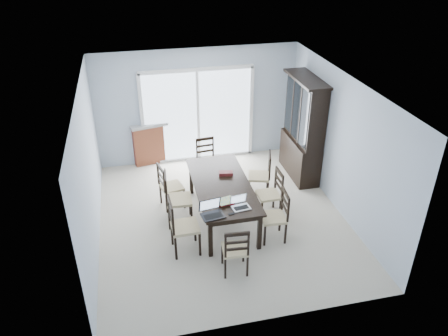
{
  "coord_description": "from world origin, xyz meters",
  "views": [
    {
      "loc": [
        -1.46,
        -6.56,
        4.87
      ],
      "look_at": [
        0.04,
        0.0,
        1.08
      ],
      "focal_mm": 35.0,
      "sensor_mm": 36.0,
      "label": 1
    }
  ],
  "objects_px": {
    "chair_end_near": "(236,247)",
    "game_box": "(226,173)",
    "chair_right_mid": "(273,188)",
    "cell_phone": "(231,214)",
    "chair_left_near": "(178,221)",
    "chair_end_far": "(206,155)",
    "dining_table": "(222,188)",
    "laptop_silver": "(241,206)",
    "chair_left_mid": "(173,193)",
    "chair_right_far": "(264,170)",
    "chair_right_near": "(279,211)",
    "china_hutch": "(303,130)",
    "chair_left_far": "(167,182)",
    "laptop_dark": "(213,213)",
    "hot_tub": "(163,128)"
  },
  "relations": [
    {
      "from": "chair_end_near",
      "to": "game_box",
      "type": "relative_size",
      "value": 4.0
    },
    {
      "from": "chair_right_mid",
      "to": "cell_phone",
      "type": "relative_size",
      "value": 10.76
    },
    {
      "from": "chair_left_near",
      "to": "chair_end_far",
      "type": "height_order",
      "value": "chair_left_near"
    },
    {
      "from": "dining_table",
      "to": "laptop_silver",
      "type": "relative_size",
      "value": 6.87
    },
    {
      "from": "chair_left_mid",
      "to": "chair_end_far",
      "type": "height_order",
      "value": "chair_left_mid"
    },
    {
      "from": "chair_left_mid",
      "to": "chair_right_far",
      "type": "height_order",
      "value": "chair_left_mid"
    },
    {
      "from": "chair_right_far",
      "to": "laptop_silver",
      "type": "relative_size",
      "value": 3.42
    },
    {
      "from": "cell_phone",
      "to": "laptop_silver",
      "type": "bearing_deg",
      "value": 27.66
    },
    {
      "from": "chair_end_near",
      "to": "cell_phone",
      "type": "xyz_separation_m",
      "value": [
        0.06,
        0.56,
        0.21
      ]
    },
    {
      "from": "chair_right_near",
      "to": "cell_phone",
      "type": "bearing_deg",
      "value": 104.81
    },
    {
      "from": "chair_end_near",
      "to": "laptop_silver",
      "type": "xyz_separation_m",
      "value": [
        0.26,
        0.69,
        0.26
      ]
    },
    {
      "from": "dining_table",
      "to": "china_hutch",
      "type": "xyz_separation_m",
      "value": [
        2.02,
        1.25,
        0.4
      ]
    },
    {
      "from": "chair_left_far",
      "to": "laptop_dark",
      "type": "bearing_deg",
      "value": 7.94
    },
    {
      "from": "chair_right_near",
      "to": "chair_right_far",
      "type": "relative_size",
      "value": 0.98
    },
    {
      "from": "chair_left_near",
      "to": "chair_end_near",
      "type": "height_order",
      "value": "chair_left_near"
    },
    {
      "from": "chair_left_far",
      "to": "chair_right_far",
      "type": "distance_m",
      "value": 1.93
    },
    {
      "from": "chair_left_mid",
      "to": "laptop_dark",
      "type": "bearing_deg",
      "value": 31.8
    },
    {
      "from": "dining_table",
      "to": "laptop_dark",
      "type": "height_order",
      "value": "laptop_dark"
    },
    {
      "from": "chair_left_near",
      "to": "chair_end_far",
      "type": "xyz_separation_m",
      "value": [
        0.9,
        2.3,
        -0.06
      ]
    },
    {
      "from": "china_hutch",
      "to": "chair_right_mid",
      "type": "relative_size",
      "value": 2.07
    },
    {
      "from": "china_hutch",
      "to": "chair_end_far",
      "type": "distance_m",
      "value": 2.1
    },
    {
      "from": "dining_table",
      "to": "cell_phone",
      "type": "height_order",
      "value": "cell_phone"
    },
    {
      "from": "chair_end_near",
      "to": "chair_left_near",
      "type": "bearing_deg",
      "value": 141.06
    },
    {
      "from": "laptop_silver",
      "to": "game_box",
      "type": "bearing_deg",
      "value": 82.06
    },
    {
      "from": "chair_end_far",
      "to": "laptop_silver",
      "type": "relative_size",
      "value": 3.34
    },
    {
      "from": "laptop_silver",
      "to": "chair_end_near",
      "type": "bearing_deg",
      "value": -118.5
    },
    {
      "from": "chair_left_near",
      "to": "chair_right_near",
      "type": "distance_m",
      "value": 1.72
    },
    {
      "from": "chair_left_mid",
      "to": "chair_right_mid",
      "type": "xyz_separation_m",
      "value": [
        1.85,
        -0.13,
        -0.07
      ]
    },
    {
      "from": "chair_right_mid",
      "to": "hot_tub",
      "type": "height_order",
      "value": "chair_right_mid"
    },
    {
      "from": "chair_left_near",
      "to": "laptop_silver",
      "type": "distance_m",
      "value": 1.06
    },
    {
      "from": "china_hutch",
      "to": "cell_phone",
      "type": "bearing_deg",
      "value": -133.45
    },
    {
      "from": "chair_end_far",
      "to": "cell_phone",
      "type": "bearing_deg",
      "value": 82.74
    },
    {
      "from": "dining_table",
      "to": "game_box",
      "type": "bearing_deg",
      "value": 65.14
    },
    {
      "from": "china_hutch",
      "to": "dining_table",
      "type": "bearing_deg",
      "value": -148.29
    },
    {
      "from": "chair_left_near",
      "to": "chair_end_far",
      "type": "bearing_deg",
      "value": 156.58
    },
    {
      "from": "chair_left_near",
      "to": "chair_left_far",
      "type": "height_order",
      "value": "chair_left_near"
    },
    {
      "from": "dining_table",
      "to": "chair_left_far",
      "type": "bearing_deg",
      "value": 147.31
    },
    {
      "from": "chair_left_near",
      "to": "chair_left_mid",
      "type": "relative_size",
      "value": 0.99
    },
    {
      "from": "chair_left_mid",
      "to": "game_box",
      "type": "height_order",
      "value": "chair_left_mid"
    },
    {
      "from": "laptop_silver",
      "to": "chair_right_near",
      "type": "bearing_deg",
      "value": -5.18
    },
    {
      "from": "hot_tub",
      "to": "laptop_dark",
      "type": "bearing_deg",
      "value": -84.7
    },
    {
      "from": "chair_left_near",
      "to": "laptop_silver",
      "type": "xyz_separation_m",
      "value": [
        1.04,
        -0.05,
        0.17
      ]
    },
    {
      "from": "laptop_silver",
      "to": "hot_tub",
      "type": "relative_size",
      "value": 0.15
    },
    {
      "from": "hot_tub",
      "to": "chair_left_near",
      "type": "bearing_deg",
      "value": -92.09
    },
    {
      "from": "laptop_silver",
      "to": "chair_left_far",
      "type": "bearing_deg",
      "value": 119.61
    },
    {
      "from": "chair_right_far",
      "to": "game_box",
      "type": "distance_m",
      "value": 0.91
    },
    {
      "from": "chair_right_far",
      "to": "chair_end_near",
      "type": "relative_size",
      "value": 1.07
    },
    {
      "from": "dining_table",
      "to": "chair_left_mid",
      "type": "height_order",
      "value": "chair_left_mid"
    },
    {
      "from": "laptop_dark",
      "to": "cell_phone",
      "type": "xyz_separation_m",
      "value": [
        0.3,
        -0.01,
        -0.06
      ]
    },
    {
      "from": "chair_left_mid",
      "to": "chair_right_far",
      "type": "relative_size",
      "value": 1.09
    }
  ]
}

